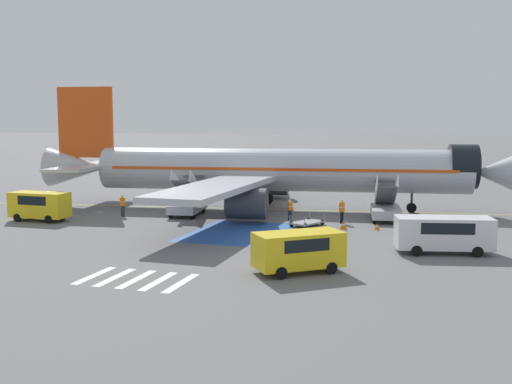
# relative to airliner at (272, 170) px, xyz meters

# --- Properties ---
(ground_plane) EXTENTS (600.00, 600.00, 0.00)m
(ground_plane) POSITION_rel_airliner_xyz_m (1.55, 1.07, -3.47)
(ground_plane) COLOR slate
(apron_leadline_yellow) EXTENTS (75.41, 11.41, 0.01)m
(apron_leadline_yellow) POSITION_rel_airliner_xyz_m (0.73, 0.11, -3.46)
(apron_leadline_yellow) COLOR gold
(apron_leadline_yellow) RESTS_ON ground_plane
(apron_stand_patch_blue) EXTENTS (6.36, 9.07, 0.01)m
(apron_stand_patch_blue) POSITION_rel_airliner_xyz_m (0.73, -11.35, -3.46)
(apron_stand_patch_blue) COLOR #2856A8
(apron_stand_patch_blue) RESTS_ON ground_plane
(apron_walkway_bar_0) EXTENTS (0.44, 3.60, 0.01)m
(apron_walkway_bar_0) POSITION_rel_airliner_xyz_m (-2.27, -24.78, -3.46)
(apron_walkway_bar_0) COLOR silver
(apron_walkway_bar_0) RESTS_ON ground_plane
(apron_walkway_bar_1) EXTENTS (0.44, 3.60, 0.01)m
(apron_walkway_bar_1) POSITION_rel_airliner_xyz_m (-1.07, -24.78, -3.46)
(apron_walkway_bar_1) COLOR silver
(apron_walkway_bar_1) RESTS_ON ground_plane
(apron_walkway_bar_2) EXTENTS (0.44, 3.60, 0.01)m
(apron_walkway_bar_2) POSITION_rel_airliner_xyz_m (0.13, -24.78, -3.46)
(apron_walkway_bar_2) COLOR silver
(apron_walkway_bar_2) RESTS_ON ground_plane
(apron_walkway_bar_3) EXTENTS (0.44, 3.60, 0.01)m
(apron_walkway_bar_3) POSITION_rel_airliner_xyz_m (1.33, -24.78, -3.46)
(apron_walkway_bar_3) COLOR silver
(apron_walkway_bar_3) RESTS_ON ground_plane
(apron_walkway_bar_4) EXTENTS (0.44, 3.60, 0.01)m
(apron_walkway_bar_4) POSITION_rel_airliner_xyz_m (2.53, -24.78, -3.46)
(apron_walkway_bar_4) COLOR silver
(apron_walkway_bar_4) RESTS_ON ground_plane
(airliner) EXTENTS (41.97, 36.44, 10.89)m
(airliner) POSITION_rel_airliner_xyz_m (0.00, 0.00, 0.00)
(airliner) COLOR #B7BCC4
(airliner) RESTS_ON ground_plane
(boarding_stairs_forward) EXTENTS (2.88, 5.46, 3.79)m
(boarding_stairs_forward) POSITION_rel_airliner_xyz_m (10.14, -2.95, -2.51)
(boarding_stairs_forward) COLOR #ADB2BA
(boarding_stairs_forward) RESTS_ON ground_plane
(boarding_stairs_aft) EXTENTS (2.88, 5.46, 3.95)m
(boarding_stairs_aft) POSITION_rel_airliner_xyz_m (-5.79, -5.32, -2.48)
(boarding_stairs_aft) COLOR #ADB2BA
(boarding_stairs_aft) RESTS_ON ground_plane
(fuel_tanker) EXTENTS (10.22, 2.96, 3.29)m
(fuel_tanker) POSITION_rel_airliner_xyz_m (-7.92, 24.85, -1.81)
(fuel_tanker) COLOR #38383D
(fuel_tanker) RESTS_ON ground_plane
(service_van_0) EXTENTS (5.85, 3.23, 2.16)m
(service_van_0) POSITION_rel_airliner_xyz_m (14.54, -14.04, -2.17)
(service_van_0) COLOR silver
(service_van_0) RESTS_ON ground_plane
(service_van_1) EXTENTS (4.80, 4.42, 2.10)m
(service_van_1) POSITION_rel_airliner_xyz_m (7.44, -21.05, -2.21)
(service_van_1) COLOR yellow
(service_van_1) RESTS_ON ground_plane
(service_van_2) EXTENTS (4.62, 1.92, 2.25)m
(service_van_2) POSITION_rel_airliner_xyz_m (-15.67, -11.44, -2.13)
(service_van_2) COLOR yellow
(service_van_2) RESTS_ON ground_plane
(baggage_cart) EXTENTS (2.46, 2.99, 0.87)m
(baggage_cart) POSITION_rel_airliner_xyz_m (4.81, -7.35, -3.21)
(baggage_cart) COLOR gray
(baggage_cart) RESTS_ON ground_plane
(ground_crew_0) EXTENTS (0.40, 0.49, 1.64)m
(ground_crew_0) POSITION_rel_airliner_xyz_m (2.95, -5.29, -2.53)
(ground_crew_0) COLOR #191E38
(ground_crew_0) RESTS_ON ground_plane
(ground_crew_1) EXTENTS (0.49, 0.42, 1.81)m
(ground_crew_1) POSITION_rel_airliner_xyz_m (-10.56, -7.61, -2.42)
(ground_crew_1) COLOR #2D2D33
(ground_crew_1) RESTS_ON ground_plane
(ground_crew_2) EXTENTS (0.43, 0.49, 1.86)m
(ground_crew_2) POSITION_rel_airliner_xyz_m (7.10, -5.47, -2.38)
(ground_crew_2) COLOR black
(ground_crew_2) RESTS_ON ground_plane
(traffic_cone_0) EXTENTS (0.42, 0.42, 0.46)m
(traffic_cone_0) POSITION_rel_airliner_xyz_m (9.97, -7.41, -3.24)
(traffic_cone_0) COLOR orange
(traffic_cone_0) RESTS_ON ground_plane
(traffic_cone_1) EXTENTS (0.56, 0.56, 0.62)m
(traffic_cone_1) POSITION_rel_airliner_xyz_m (7.62, -7.92, -3.16)
(traffic_cone_1) COLOR orange
(traffic_cone_1) RESTS_ON ground_plane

